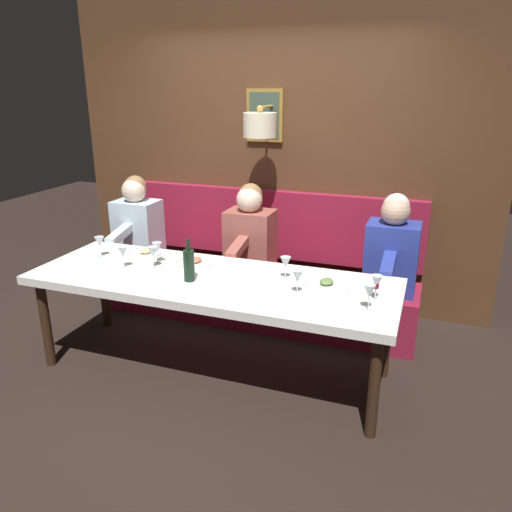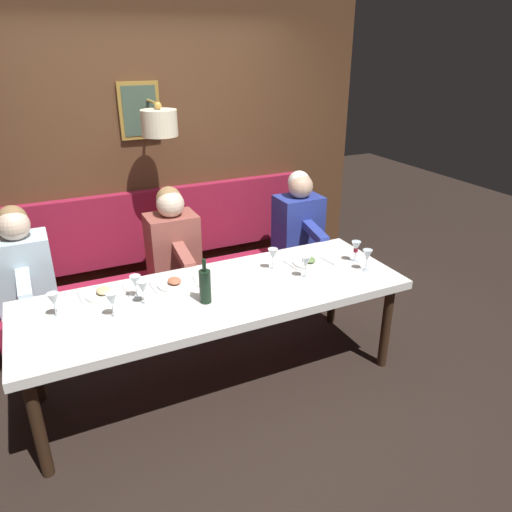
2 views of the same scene
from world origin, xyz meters
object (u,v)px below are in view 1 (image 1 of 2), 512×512
object	(u,v)px
wine_glass_6	(100,243)
wine_glass_0	(157,248)
dining_table	(211,286)
wine_glass_7	(123,253)
wine_glass_3	(286,263)
wine_glass_4	(153,253)
wine_glass_2	(297,277)
diner_nearest	(392,248)
diner_near	(250,233)
wine_glass_5	(369,292)
wine_glass_1	(376,283)
diner_middle	(137,222)
wine_bottle	(189,265)

from	to	relation	value
wine_glass_6	wine_glass_0	bearing A→B (deg)	-87.27
dining_table	wine_glass_7	world-z (taller)	wine_glass_7
wine_glass_0	wine_glass_3	world-z (taller)	same
wine_glass_4	wine_glass_7	distance (m)	0.22
wine_glass_2	wine_glass_4	world-z (taller)	same
dining_table	diner_nearest	size ratio (longest dim) A/B	3.28
dining_table	wine_glass_6	bearing A→B (deg)	83.65
diner_nearest	wine_glass_0	xyz separation A→B (m)	(-0.75, 1.65, 0.04)
diner_nearest	wine_glass_7	world-z (taller)	diner_nearest
diner_near	wine_glass_2	xyz separation A→B (m)	(-0.96, -0.68, 0.04)
diner_near	wine_glass_6	xyz separation A→B (m)	(-0.77, 0.96, 0.04)
wine_glass_4	wine_glass_6	xyz separation A→B (m)	(0.08, 0.52, 0.00)
diner_nearest	wine_glass_7	bearing A→B (deg)	116.77
diner_nearest	wine_glass_3	size ratio (longest dim) A/B	4.82
diner_nearest	dining_table	bearing A→B (deg)	127.60
wine_glass_2	wine_glass_3	distance (m)	0.26
wine_glass_5	wine_glass_1	bearing A→B (deg)	-7.79
wine_glass_5	diner_middle	bearing A→B (deg)	65.19
diner_near	wine_glass_6	size ratio (longest dim) A/B	4.82
diner_nearest	wine_glass_4	distance (m)	1.83
dining_table	wine_glass_1	distance (m)	1.14
wine_glass_5	wine_glass_6	world-z (taller)	same
dining_table	wine_glass_7	distance (m)	0.71
wine_glass_0	wine_glass_3	size ratio (longest dim) A/B	1.00
diner_near	wine_glass_4	distance (m)	0.95
diner_near	wine_glass_4	bearing A→B (deg)	152.51
diner_near	wine_glass_2	size ratio (longest dim) A/B	4.82
wine_glass_1	wine_glass_4	world-z (taller)	same
dining_table	wine_glass_5	distance (m)	1.13
diner_nearest	wine_glass_6	size ratio (longest dim) A/B	4.82
diner_middle	wine_glass_7	world-z (taller)	diner_middle
wine_glass_7	wine_glass_3	bearing A→B (deg)	-81.06
wine_glass_0	wine_bottle	size ratio (longest dim) A/B	0.55
wine_glass_1	wine_glass_2	xyz separation A→B (m)	(-0.07, 0.48, 0.00)
diner_nearest	wine_glass_6	xyz separation A→B (m)	(-0.77, 2.14, 0.04)
diner_nearest	wine_glass_4	xyz separation A→B (m)	(-0.85, 1.62, 0.04)
wine_glass_3	wine_glass_6	bearing A→B (deg)	91.30
wine_glass_0	wine_glass_7	bearing A→B (deg)	134.08
diner_middle	wine_glass_4	distance (m)	1.09
diner_middle	wine_glass_2	distance (m)	2.04
dining_table	diner_near	xyz separation A→B (m)	(0.88, 0.04, 0.14)
wine_glass_0	wine_glass_4	bearing A→B (deg)	-166.70
diner_nearest	wine_glass_7	size ratio (longest dim) A/B	4.82
wine_glass_1	wine_bottle	world-z (taller)	wine_bottle
wine_glass_3	wine_glass_1	bearing A→B (deg)	-103.32
wine_glass_3	wine_bottle	world-z (taller)	wine_bottle
wine_glass_6	wine_glass_7	size ratio (longest dim) A/B	1.00
wine_glass_1	wine_glass_2	world-z (taller)	same
diner_nearest	diner_middle	size ratio (longest dim) A/B	1.00
diner_near	wine_glass_0	distance (m)	0.88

